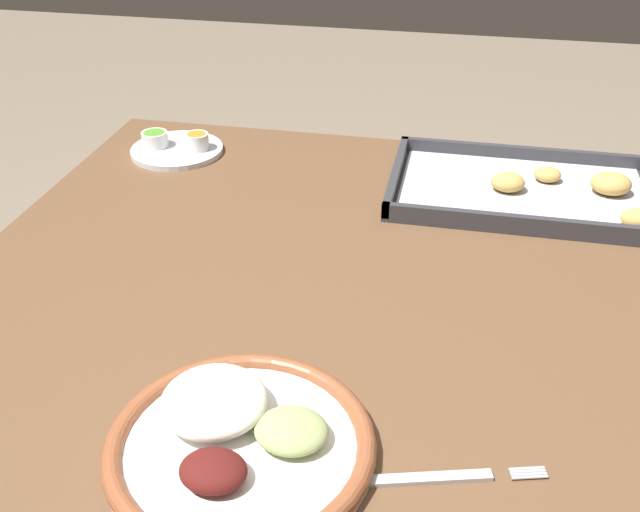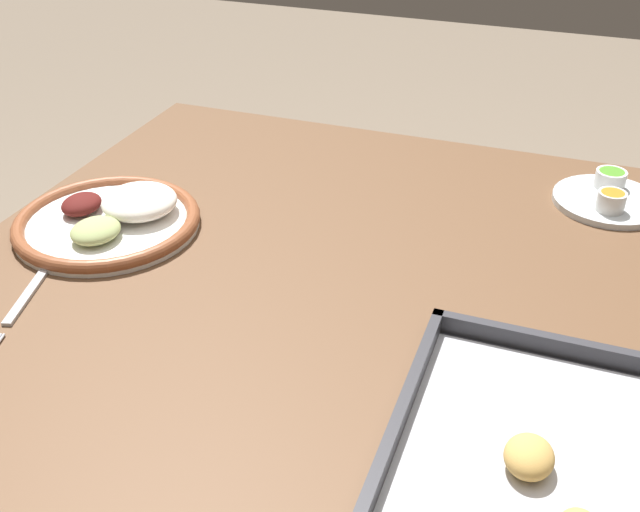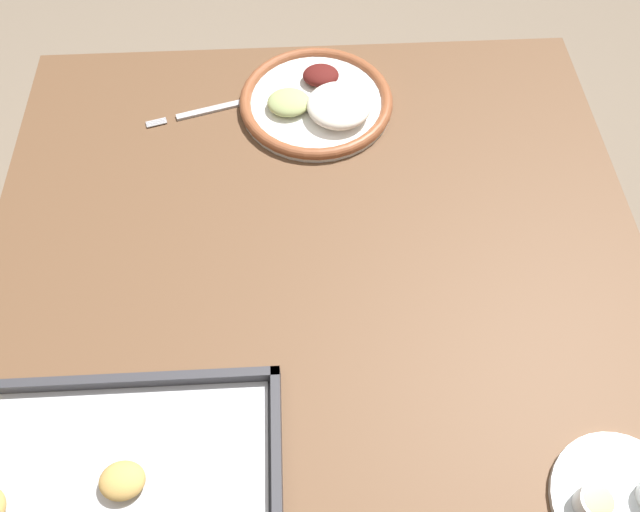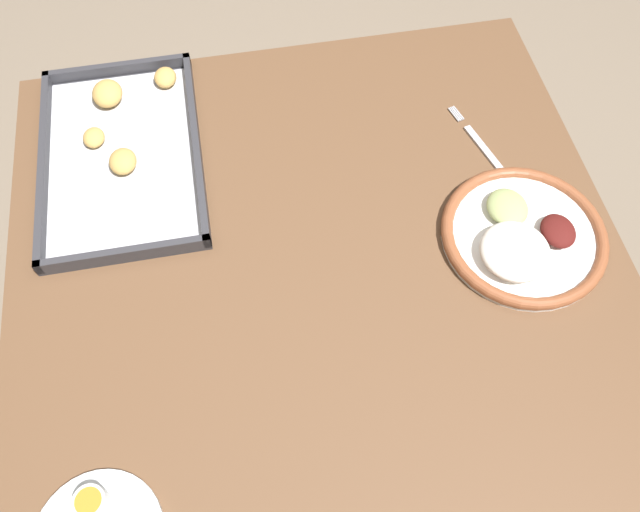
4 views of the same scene
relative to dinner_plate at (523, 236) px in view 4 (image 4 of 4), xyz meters
The scene contains 5 objects.
ground_plane 0.81m from the dinner_plate, 86.72° to the left, with size 8.00×8.00×0.00m, color #7A6B59.
dining_table 0.35m from the dinner_plate, 86.72° to the left, with size 0.99×0.98×0.72m.
dinner_plate is the anchor object (origin of this frame).
fork 0.18m from the dinner_plate, ahead, with size 0.22×0.07×0.00m.
baking_tray 0.70m from the dinner_plate, 64.28° to the left, with size 0.42×0.27×0.04m.
Camera 4 is at (-0.47, 0.09, 1.59)m, focal length 35.00 mm.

